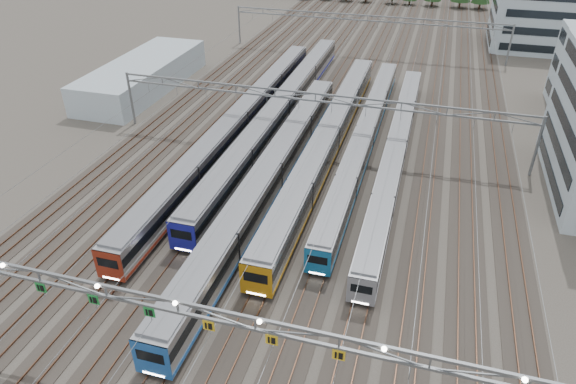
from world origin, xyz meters
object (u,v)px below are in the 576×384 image
(gantry_far, at_px, (367,23))
(depot_bldg_north, at_px, (548,15))
(train_b, at_px, (280,110))
(train_a, at_px, (239,122))
(train_c, at_px, (270,175))
(gantry_near, at_px, (177,310))
(train_e, at_px, (365,136))
(train_f, at_px, (396,150))
(gantry_mid, at_px, (315,104))
(west_shed, at_px, (143,75))
(train_d, at_px, (328,139))

(gantry_far, distance_m, depot_bldg_north, 39.55)
(train_b, distance_m, depot_bldg_north, 69.86)
(train_a, relative_size, train_b, 1.00)
(train_c, bearing_deg, gantry_near, -85.37)
(train_c, relative_size, gantry_near, 1.00)
(train_e, relative_size, train_f, 1.01)
(train_c, bearing_deg, train_f, 39.82)
(train_c, height_order, train_f, train_c)
(gantry_mid, xyz_separation_m, west_shed, (-34.13, 13.80, -3.97))
(train_d, bearing_deg, depot_bldg_north, 61.45)
(gantry_mid, bearing_deg, train_d, -32.20)
(train_e, height_order, west_shed, west_shed)
(gantry_near, bearing_deg, gantry_mid, 89.93)
(train_d, height_order, train_f, train_d)
(train_c, bearing_deg, train_b, 103.35)
(train_e, bearing_deg, train_b, 160.38)
(train_a, bearing_deg, train_e, 2.37)
(train_f, bearing_deg, west_shed, 161.16)
(train_a, relative_size, train_d, 1.12)
(gantry_far, bearing_deg, train_f, -76.45)
(gantry_mid, distance_m, depot_bldg_north, 70.89)
(train_a, bearing_deg, train_b, 51.00)
(train_e, distance_m, gantry_near, 42.20)
(train_a, distance_m, gantry_far, 46.13)
(train_a, bearing_deg, train_d, -7.93)
(train_e, xyz_separation_m, gantry_near, (-6.80, -41.33, 5.16))
(train_f, height_order, gantry_mid, gantry_mid)
(train_b, xyz_separation_m, gantry_near, (6.70, -46.14, 4.89))
(train_e, xyz_separation_m, train_f, (4.50, -2.89, -0.02))
(gantry_far, height_order, west_shed, gantry_far)
(train_a, height_order, depot_bldg_north, depot_bldg_north)
(gantry_mid, relative_size, depot_bldg_north, 2.56)
(train_c, relative_size, gantry_far, 1.00)
(gantry_near, xyz_separation_m, west_shed, (-34.09, 53.92, -4.67))
(gantry_near, bearing_deg, gantry_far, 89.97)
(train_e, bearing_deg, gantry_mid, -169.83)
(gantry_mid, relative_size, gantry_far, 1.00)
(gantry_mid, height_order, depot_bldg_north, depot_bldg_north)
(train_b, relative_size, train_e, 1.18)
(gantry_mid, xyz_separation_m, gantry_far, (0.00, 45.00, 0.00))
(train_c, distance_m, west_shed, 41.61)
(gantry_near, height_order, west_shed, gantry_near)
(gantry_mid, bearing_deg, west_shed, 157.98)
(gantry_far, xyz_separation_m, depot_bldg_north, (36.18, 15.96, 0.31))
(gantry_far, bearing_deg, train_c, -92.22)
(train_b, relative_size, train_f, 1.19)
(depot_bldg_north, bearing_deg, train_c, -117.48)
(train_a, relative_size, train_c, 1.18)
(train_f, relative_size, west_shed, 1.84)
(train_d, bearing_deg, train_c, -111.33)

